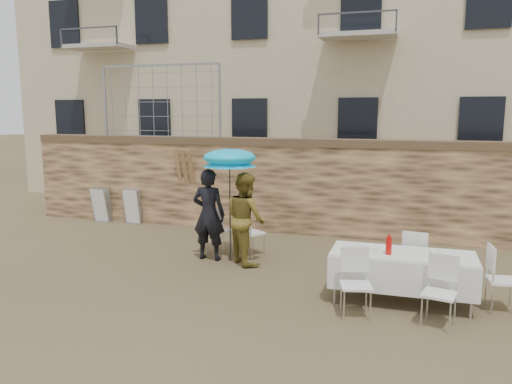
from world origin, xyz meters
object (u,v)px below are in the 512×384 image
(banquet_table, at_px, (403,256))
(table_chair_front_right, at_px, (439,292))
(umbrella, at_px, (230,161))
(man_suit, at_px, (209,215))
(table_chair_back, at_px, (415,258))
(couple_chair_right, at_px, (252,231))
(table_chair_side, at_px, (503,279))
(table_chair_front_left, at_px, (356,284))
(chair_stack_left, at_px, (105,204))
(chair_stack_right, at_px, (135,205))
(woman_dress, at_px, (246,218))
(soda_bottle, at_px, (389,246))
(couple_chair_left, at_px, (220,229))

(banquet_table, height_order, table_chair_front_right, table_chair_front_right)
(umbrella, height_order, banquet_table, umbrella)
(man_suit, bearing_deg, table_chair_back, 174.14)
(couple_chair_right, bearing_deg, table_chair_side, -167.05)
(man_suit, distance_m, table_chair_front_left, 3.63)
(table_chair_front_left, bearing_deg, man_suit, 132.68)
(table_chair_front_right, relative_size, chair_stack_left, 1.04)
(umbrella, xyz_separation_m, chair_stack_left, (-4.39, 2.32, -1.48))
(table_chair_front_left, relative_size, chair_stack_right, 1.04)
(table_chair_front_right, relative_size, table_chair_side, 1.00)
(woman_dress, xyz_separation_m, chair_stack_right, (-3.84, 2.42, -0.41))
(couple_chair_right, height_order, table_chair_front_right, same)
(table_chair_front_right, relative_size, table_chair_back, 1.00)
(soda_bottle, bearing_deg, chair_stack_right, 150.03)
(soda_bottle, height_order, table_chair_side, soda_bottle)
(woman_dress, xyz_separation_m, banquet_table, (2.88, -1.20, -0.14))
(table_chair_front_left, relative_size, chair_stack_left, 1.04)
(man_suit, relative_size, table_chair_back, 1.86)
(banquet_table, xyz_separation_m, chair_stack_left, (-7.63, 3.61, -0.27))
(umbrella, bearing_deg, man_suit, -165.96)
(soda_bottle, bearing_deg, table_chair_front_right, -40.60)
(man_suit, distance_m, table_chair_front_right, 4.59)
(chair_stack_right, bearing_deg, table_chair_side, -23.38)
(woman_dress, bearing_deg, table_chair_front_left, -175.83)
(woman_dress, relative_size, umbrella, 0.85)
(banquet_table, bearing_deg, table_chair_side, 4.09)
(soda_bottle, height_order, table_chair_back, soda_bottle)
(woman_dress, distance_m, banquet_table, 3.12)
(couple_chair_right, height_order, table_chair_side, same)
(umbrella, distance_m, chair_stack_left, 5.18)
(table_chair_front_left, xyz_separation_m, table_chair_front_right, (1.10, 0.00, 0.00))
(couple_chair_right, distance_m, table_chair_back, 3.27)
(table_chair_back, bearing_deg, chair_stack_right, -14.27)
(couple_chair_left, height_order, table_chair_back, same)
(table_chair_back, distance_m, chair_stack_right, 7.48)
(couple_chair_left, relative_size, table_chair_front_right, 1.00)
(couple_chair_right, relative_size, table_chair_front_right, 1.00)
(man_suit, distance_m, woman_dress, 0.75)
(table_chair_back, relative_size, chair_stack_right, 1.04)
(couple_chair_right, distance_m, table_chair_front_right, 4.24)
(chair_stack_left, height_order, chair_stack_right, same)
(couple_chair_left, relative_size, table_chair_side, 1.00)
(chair_stack_left, bearing_deg, banquet_table, -25.36)
(couple_chair_left, distance_m, table_chair_front_right, 4.83)
(table_chair_front_right, distance_m, table_chair_side, 1.24)
(woman_dress, bearing_deg, couple_chair_right, -40.21)
(table_chair_side, distance_m, chair_stack_right, 8.85)
(couple_chair_left, height_order, banquet_table, couple_chair_left)
(table_chair_back, bearing_deg, table_chair_side, 157.59)
(man_suit, distance_m, couple_chair_left, 0.69)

